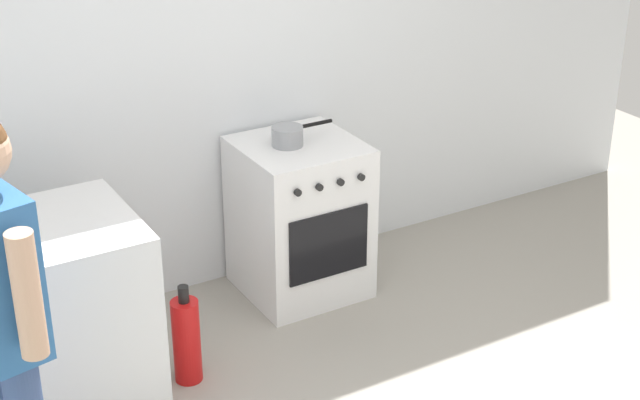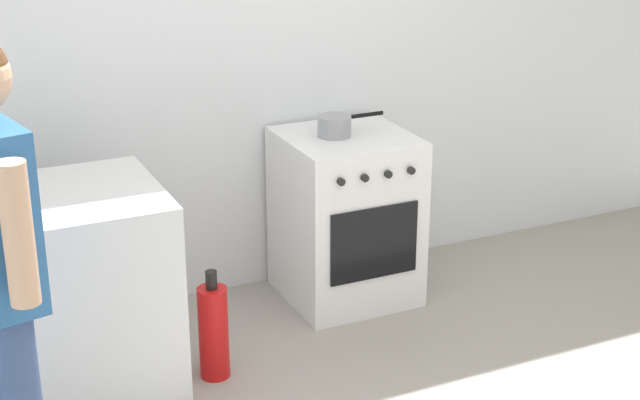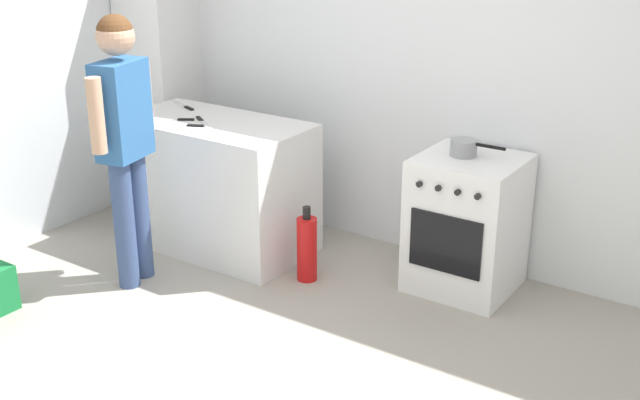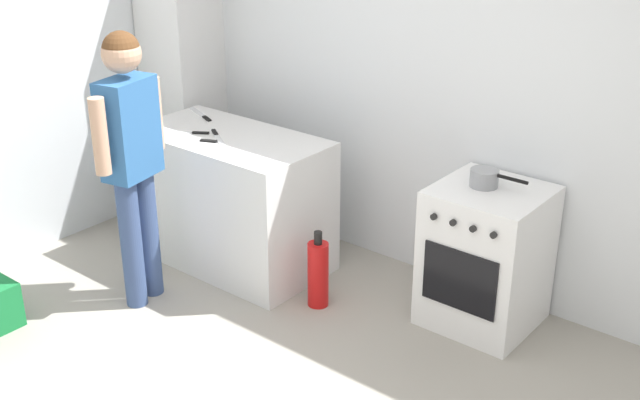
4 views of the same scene
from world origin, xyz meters
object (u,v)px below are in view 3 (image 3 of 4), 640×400
object	(u,v)px
pot	(464,148)
larder_cabinet	(160,77)
oven_left	(467,223)
person	(124,127)
knife_chef	(203,122)
knife_bread	(183,105)
fire_extinguisher	(307,248)
knife_utility	(177,120)
knife_paring	(191,125)

from	to	relation	value
pot	larder_cabinet	distance (m)	2.60
oven_left	person	bearing A→B (deg)	-148.16
larder_cabinet	knife_chef	bearing A→B (deg)	-30.72
person	larder_cabinet	xyz separation A→B (m)	(-0.88, 1.20, -0.02)
knife_chef	knife_bread	distance (m)	0.50
pot	knife_chef	xyz separation A→B (m)	(-1.67, -0.46, 0.00)
knife_chef	larder_cabinet	world-z (taller)	larder_cabinet
oven_left	knife_bread	bearing A→B (deg)	-175.05
fire_extinguisher	person	bearing A→B (deg)	-145.38
oven_left	larder_cabinet	size ratio (longest dim) A/B	0.42
knife_utility	knife_bread	bearing A→B (deg)	127.76
knife_utility	knife_chef	bearing A→B (deg)	14.69
pot	knife_bread	distance (m)	2.11
knife_paring	fire_extinguisher	size ratio (longest dim) A/B	0.41
knife_utility	knife_bread	distance (m)	0.39
oven_left	knife_utility	bearing A→B (deg)	-165.54
knife_paring	person	bearing A→B (deg)	-93.05
oven_left	knife_bread	world-z (taller)	knife_bread
oven_left	pot	bearing A→B (deg)	169.49
pot	fire_extinguisher	bearing A→B (deg)	-149.02
knife_bread	fire_extinguisher	world-z (taller)	knife_bread
pot	knife_paring	distance (m)	1.78
pot	knife_chef	world-z (taller)	pot
oven_left	larder_cabinet	distance (m)	2.71
oven_left	person	distance (m)	2.16
pot	fire_extinguisher	world-z (taller)	pot
knife_chef	pot	bearing A→B (deg)	15.24
pot	person	size ratio (longest dim) A/B	0.20
oven_left	fire_extinguisher	size ratio (longest dim) A/B	1.70
pot	person	bearing A→B (deg)	-147.07
knife_utility	knife_bread	world-z (taller)	same
knife_bread	fire_extinguisher	xyz separation A→B (m)	(1.28, -0.29, -0.69)
knife_bread	larder_cabinet	size ratio (longest dim) A/B	0.17
knife_utility	fire_extinguisher	xyz separation A→B (m)	(1.05, 0.02, -0.69)
knife_utility	fire_extinguisher	world-z (taller)	knife_utility
knife_chef	oven_left	bearing A→B (deg)	14.44
knife_chef	person	bearing A→B (deg)	-93.52
oven_left	knife_chef	world-z (taller)	knife_chef
knife_utility	person	bearing A→B (deg)	-76.45
knife_chef	person	size ratio (longest dim) A/B	0.16
knife_chef	fire_extinguisher	xyz separation A→B (m)	(0.86, -0.03, -0.69)
fire_extinguisher	larder_cabinet	distance (m)	2.03
knife_bread	fire_extinguisher	bearing A→B (deg)	-12.79
pot	larder_cabinet	xyz separation A→B (m)	(-2.59, 0.09, 0.10)
fire_extinguisher	pot	bearing A→B (deg)	30.98
pot	fire_extinguisher	xyz separation A→B (m)	(-0.81, -0.49, -0.68)
oven_left	knife_paring	world-z (taller)	knife_paring
knife_bread	person	world-z (taller)	person
knife_bread	knife_paring	distance (m)	0.55
knife_utility	knife_paring	xyz separation A→B (m)	(0.17, -0.06, 0.00)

